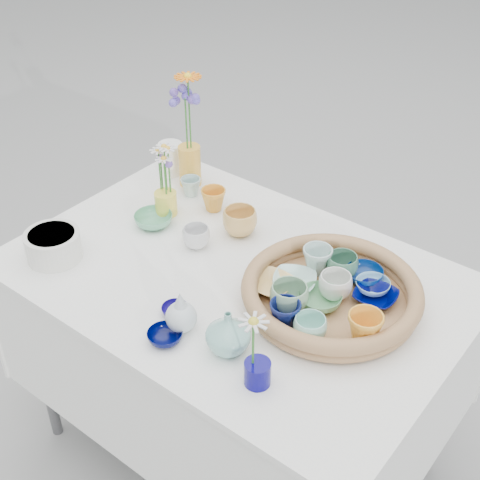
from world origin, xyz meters
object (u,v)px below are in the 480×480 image
Objects in this scene: bud_vase_seafoam at (228,332)px; display_table at (236,447)px; tall_vase_yellow at (190,165)px; wicker_tray at (331,294)px.

display_table is at bearing 125.02° from bud_vase_seafoam.
tall_vase_yellow is at bearing 145.58° from display_table.
wicker_tray reaches higher than display_table.
display_table is 8.99× the size of tall_vase_yellow.
tall_vase_yellow is (-0.60, 0.54, 0.01)m from bud_vase_seafoam.
display_table is 0.98m from tall_vase_yellow.
tall_vase_yellow is at bearing 161.01° from wicker_tray.
wicker_tray is at bearing 10.12° from display_table.
wicker_tray is 4.11× the size of bud_vase_seafoam.
bud_vase_seafoam is at bearing -54.98° from display_table.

